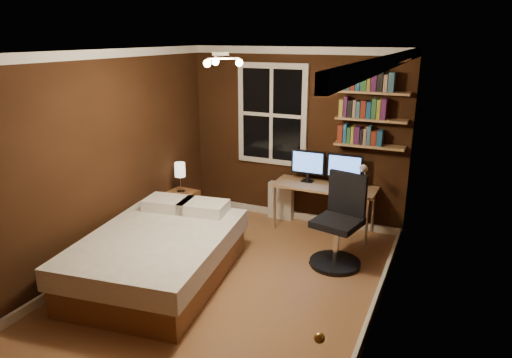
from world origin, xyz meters
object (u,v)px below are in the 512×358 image
at_px(nightstand, 182,208).
at_px(monitor_right, 344,170).
at_px(office_chair, 339,230).
at_px(desk_lamp, 364,178).
at_px(bed, 159,255).
at_px(bedside_lamp, 180,178).
at_px(monitor_left, 308,166).
at_px(radiator, 281,201).
at_px(desk, 324,190).

height_order(nightstand, monitor_right, monitor_right).
bearing_deg(monitor_right, office_chair, -78.47).
bearing_deg(desk_lamp, bed, -134.12).
distance_m(bedside_lamp, desk_lamp, 2.54).
relative_size(monitor_left, desk_lamp, 1.10).
xyz_separation_m(bed, desk_lamp, (1.85, 1.91, 0.60)).
relative_size(radiator, desk, 0.40).
distance_m(monitor_right, office_chair, 1.07).
bearing_deg(nightstand, bed, -61.45).
relative_size(bedside_lamp, desk, 0.31).
relative_size(monitor_left, monitor_right, 1.00).
distance_m(nightstand, radiator, 1.47).
relative_size(desk, office_chair, 1.27).
bearing_deg(desk, desk_lamp, -15.50).
bearing_deg(desk, monitor_right, 16.10).
bearing_deg(bedside_lamp, bed, -66.08).
distance_m(nightstand, monitor_left, 1.92).
bearing_deg(radiator, office_chair, -42.63).
bearing_deg(monitor_left, desk_lamp, -15.15).
height_order(bedside_lamp, monitor_left, monitor_left).
height_order(desk, office_chair, office_chair).
relative_size(bed, monitor_right, 4.57).
relative_size(monitor_left, office_chair, 0.44).
height_order(desk, monitor_left, monitor_left).
height_order(monitor_left, monitor_right, same).
distance_m(desk, monitor_right, 0.38).
height_order(bed, nightstand, bed).
xyz_separation_m(bed, bedside_lamp, (-0.64, 1.43, 0.42)).
bearing_deg(bedside_lamp, nightstand, 0.00).
bearing_deg(desk_lamp, bedside_lamp, -169.19).
distance_m(radiator, monitor_left, 0.76).
distance_m(bed, bedside_lamp, 1.62).
distance_m(nightstand, bedside_lamp, 0.47).
bearing_deg(desk, nightstand, -162.03).
distance_m(desk, monitor_left, 0.40).
bearing_deg(monitor_right, nightstand, -162.24).
bearing_deg(desk_lamp, radiator, 165.22).
relative_size(bed, monitor_left, 4.57).
xyz_separation_m(desk, monitor_left, (-0.27, 0.07, 0.29)).
distance_m(monitor_left, desk_lamp, 0.86).
relative_size(desk_lamp, office_chair, 0.40).
relative_size(bedside_lamp, radiator, 0.78).
distance_m(radiator, desk, 0.80).
bearing_deg(desk_lamp, office_chair, -98.98).
bearing_deg(nightstand, bedside_lamp, 0.00).
distance_m(desk, desk_lamp, 0.64).
bearing_deg(monitor_left, radiator, 165.94).
distance_m(bed, radiator, 2.32).
height_order(nightstand, radiator, radiator).
relative_size(desk, desk_lamp, 3.21).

